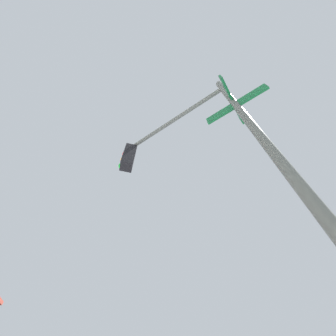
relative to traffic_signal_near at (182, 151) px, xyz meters
name	(u,v)px	position (x,y,z in m)	size (l,w,h in m)	color
traffic_signal_near	(182,151)	(0.00, 0.00, 0.00)	(2.61, 2.27, 6.42)	#474C47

